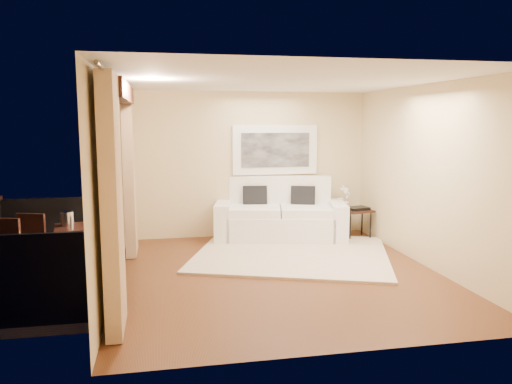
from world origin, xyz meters
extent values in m
plane|color=brown|center=(0.00, 0.00, 0.00)|extent=(5.00, 5.00, 0.00)
plane|color=white|center=(0.00, 0.00, 2.70)|extent=(5.00, 5.00, 0.00)
plane|color=beige|center=(0.00, 2.50, 1.35)|extent=(4.50, 0.00, 4.50)
plane|color=beige|center=(0.00, -2.50, 1.35)|extent=(4.50, 0.00, 4.50)
plane|color=beige|center=(2.25, 0.00, 1.35)|extent=(0.00, 5.00, 5.00)
plane|color=beige|center=(-2.25, 1.85, 1.35)|extent=(0.00, 2.70, 2.70)
plane|color=beige|center=(-2.25, -1.85, 1.35)|extent=(0.00, 2.70, 2.70)
plane|color=beige|center=(-2.25, 0.00, 2.55)|extent=(0.00, 2.40, 2.40)
cube|color=black|center=(-2.13, 0.00, 2.52)|extent=(0.28, 2.40, 0.22)
cube|color=#605B56|center=(-3.15, 0.00, -0.06)|extent=(1.80, 2.60, 0.12)
cube|color=black|center=(-3.15, 1.27, 0.50)|extent=(1.80, 0.06, 1.00)
cube|color=black|center=(-3.15, -1.27, 0.50)|extent=(1.80, 0.06, 1.00)
cube|color=tan|center=(-2.11, 1.55, 1.32)|extent=(0.16, 0.75, 2.62)
cube|color=tan|center=(-2.11, -1.55, 1.32)|extent=(0.16, 0.75, 2.62)
cylinder|color=#4C473F|center=(-2.11, 0.00, 2.63)|extent=(0.04, 4.80, 0.04)
cube|color=white|center=(0.51, 2.47, 1.62)|extent=(1.62, 0.05, 0.92)
cube|color=black|center=(0.51, 2.44, 1.62)|extent=(1.30, 0.02, 0.64)
cube|color=beige|center=(0.45, 0.96, 0.02)|extent=(3.76, 3.52, 0.04)
cube|color=white|center=(0.51, 2.02, 0.23)|extent=(2.07, 1.38, 0.47)
cube|color=white|center=(0.59, 2.40, 0.67)|extent=(1.91, 0.64, 0.92)
cube|color=white|center=(-0.51, 2.24, 0.35)|extent=(0.47, 1.04, 0.69)
cube|color=white|center=(1.53, 1.80, 0.35)|extent=(0.47, 1.04, 0.69)
cube|color=white|center=(0.06, 2.08, 0.55)|extent=(1.06, 1.06, 0.16)
cube|color=white|center=(0.95, 1.89, 0.55)|extent=(1.06, 1.06, 0.16)
cube|color=black|center=(0.10, 2.34, 0.74)|extent=(0.47, 0.26, 0.46)
cube|color=black|center=(0.97, 2.15, 0.74)|extent=(0.49, 0.34, 0.46)
cube|color=black|center=(1.93, 1.88, 0.52)|extent=(0.59, 0.59, 0.04)
cylinder|color=black|center=(1.73, 1.69, 0.25)|extent=(0.03, 0.03, 0.50)
cylinder|color=black|center=(2.13, 1.69, 0.25)|extent=(0.03, 0.03, 0.50)
cylinder|color=black|center=(1.73, 2.08, 0.25)|extent=(0.03, 0.03, 0.50)
cylinder|color=black|center=(2.13, 2.08, 0.25)|extent=(0.03, 0.03, 0.50)
cube|color=black|center=(1.94, 1.87, 0.56)|extent=(0.43, 0.35, 0.05)
imported|color=white|center=(1.76, 2.05, 0.75)|extent=(0.28, 0.25, 0.44)
cube|color=black|center=(-2.75, 0.36, 0.70)|extent=(0.71, 0.71, 0.05)
cylinder|color=black|center=(-3.00, 0.11, 0.34)|extent=(0.04, 0.04, 0.68)
cylinder|color=black|center=(-2.50, 0.11, 0.34)|extent=(0.04, 0.04, 0.68)
cylinder|color=black|center=(-3.00, 0.61, 0.34)|extent=(0.04, 0.04, 0.68)
cylinder|color=black|center=(-2.50, 0.61, 0.34)|extent=(0.04, 0.04, 0.68)
cube|color=black|center=(-3.30, 0.52, 0.43)|extent=(0.51, 0.51, 0.05)
cube|color=black|center=(-3.35, 0.35, 0.67)|extent=(0.39, 0.17, 0.52)
cylinder|color=black|center=(-3.09, 0.62, 0.21)|extent=(0.03, 0.03, 0.41)
cylinder|color=black|center=(-3.40, 0.72, 0.21)|extent=(0.03, 0.03, 0.41)
cylinder|color=black|center=(-3.19, 0.31, 0.21)|extent=(0.03, 0.03, 0.41)
cylinder|color=black|center=(-3.50, 0.42, 0.21)|extent=(0.03, 0.03, 0.41)
cube|color=black|center=(-3.55, -0.18, 0.70)|extent=(0.42, 0.16, 0.55)
cylinder|color=black|center=(-3.48, -0.57, 0.22)|extent=(0.03, 0.03, 0.43)
cylinder|color=black|center=(-3.39, -0.24, 0.22)|extent=(0.03, 0.03, 0.43)
cylinder|color=silver|center=(-2.90, 0.41, 0.83)|extent=(0.18, 0.18, 0.20)
cylinder|color=red|center=(-2.67, 0.52, 0.76)|extent=(0.06, 0.06, 0.07)
cylinder|color=silver|center=(-2.80, 0.14, 0.82)|extent=(0.04, 0.04, 0.18)
cylinder|color=white|center=(-2.60, 0.32, 0.79)|extent=(0.06, 0.06, 0.12)
cylinder|color=silver|center=(-2.58, 0.37, 0.79)|extent=(0.06, 0.06, 0.12)
camera|label=1|loc=(-1.63, -6.68, 2.16)|focal=35.00mm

